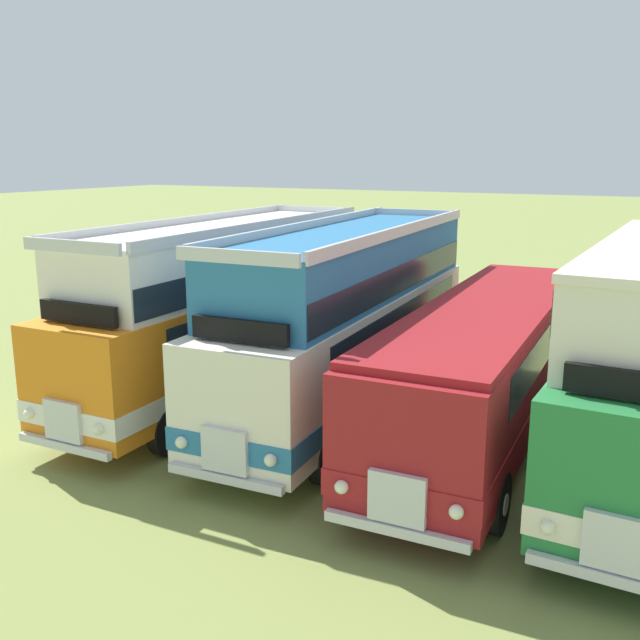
% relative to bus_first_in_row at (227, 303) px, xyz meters
% --- Properties ---
extents(bus_first_in_row, '(2.78, 11.22, 4.52)m').
position_rel_bus_first_in_row_xyz_m(bus_first_in_row, '(0.00, 0.00, 0.00)').
color(bus_first_in_row, orange).
rests_on(bus_first_in_row, ground).
extents(bus_second_in_row, '(3.11, 11.35, 4.52)m').
position_rel_bus_first_in_row_xyz_m(bus_second_in_row, '(3.37, 0.32, 0.00)').
color(bus_second_in_row, silver).
rests_on(bus_second_in_row, ground).
extents(bus_third_in_row, '(2.93, 11.67, 2.99)m').
position_rel_bus_first_in_row_xyz_m(bus_third_in_row, '(6.76, 0.17, -0.60)').
color(bus_third_in_row, maroon).
rests_on(bus_third_in_row, ground).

